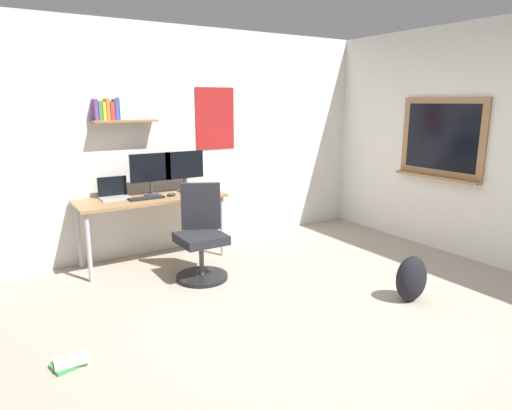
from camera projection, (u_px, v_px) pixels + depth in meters
ground_plane at (320, 320)px, 3.69m from camera, size 5.20×5.20×0.00m
wall_back at (191, 140)px, 5.42m from camera, size 5.00×0.30×2.60m
wall_right at (503, 146)px, 4.69m from camera, size 0.22×5.00×2.60m
desk at (152, 203)px, 4.91m from camera, size 1.60×0.60×0.74m
office_chair at (201, 238)px, 4.52m from camera, size 0.55×0.56×0.95m
laptop at (114, 193)px, 4.81m from camera, size 0.31×0.21×0.23m
monitor_primary at (151, 171)px, 4.93m from camera, size 0.46×0.17×0.46m
monitor_secondary at (184, 168)px, 5.13m from camera, size 0.46×0.17×0.46m
keyboard at (146, 198)px, 4.78m from camera, size 0.37×0.13×0.02m
computer_mouse at (171, 195)px, 4.93m from camera, size 0.10×0.06×0.03m
coffee_mug at (210, 187)px, 5.22m from camera, size 0.08×0.08×0.09m
backpack at (411, 279)px, 4.01m from camera, size 0.32×0.22×0.42m
book_stack_on_floor at (70, 362)px, 3.04m from camera, size 0.24×0.20×0.05m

